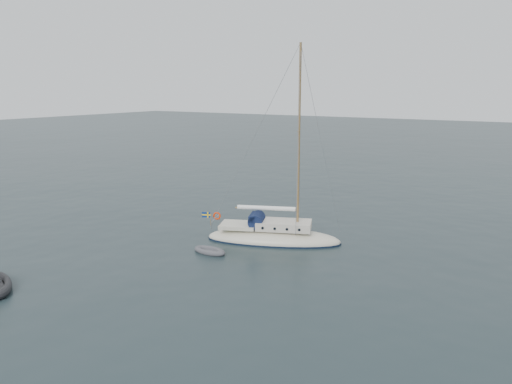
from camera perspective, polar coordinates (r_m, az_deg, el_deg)
The scene contains 3 objects.
ground at distance 32.65m, azimuth 3.22°, elevation -7.69°, with size 300.00×300.00×0.00m, color black.
sailboat at distance 35.93m, azimuth 2.03°, elevation -4.00°, with size 10.17×3.04×14.48m.
dinghy at distance 33.88m, azimuth -5.32°, elevation -6.71°, with size 2.47×1.11×0.35m.
Camera 1 is at (14.59, -27.08, 10.94)m, focal length 35.00 mm.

